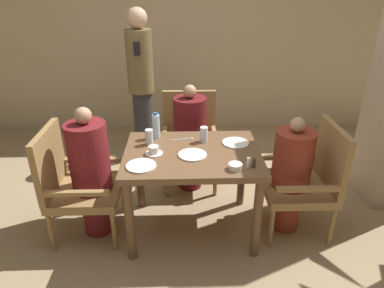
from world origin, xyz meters
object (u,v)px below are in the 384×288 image
at_px(chair_far_side, 189,137).
at_px(teacup_with_saucer, 154,151).
at_px(diner_in_left_chair, 91,172).
at_px(bowl_small, 235,166).
at_px(chair_right_side, 308,177).
at_px(water_bottle, 156,126).
at_px(chair_left_side, 74,181).
at_px(glass_tall_near, 204,134).
at_px(glass_tall_mid, 149,137).
at_px(plate_main_left, 141,166).
at_px(standing_host, 141,82).
at_px(diner_in_far_chair, 190,137).
at_px(diner_in_right_chair, 291,174).
at_px(plate_dessert_center, 192,155).
at_px(plate_main_right, 236,143).

bearing_deg(chair_far_side, teacup_with_saucer, -109.35).
height_order(diner_in_left_chair, bowl_small, diner_in_left_chair).
xyz_separation_m(diner_in_left_chair, teacup_with_saucer, (0.52, -0.02, 0.20)).
height_order(chair_right_side, teacup_with_saucer, chair_right_side).
bearing_deg(water_bottle, chair_left_side, -156.97).
height_order(glass_tall_near, glass_tall_mid, same).
bearing_deg(chair_left_side, plate_main_left, -20.70).
bearing_deg(glass_tall_mid, standing_host, 98.42).
height_order(chair_left_side, teacup_with_saucer, chair_left_side).
distance_m(diner_in_far_chair, bowl_small, 1.04).
distance_m(chair_right_side, glass_tall_mid, 1.37).
bearing_deg(diner_in_right_chair, plate_main_left, -169.50).
height_order(plate_dessert_center, bowl_small, bowl_small).
xyz_separation_m(diner_in_far_chair, plate_main_left, (-0.38, -0.91, 0.19)).
xyz_separation_m(diner_in_right_chair, glass_tall_near, (-0.72, 0.19, 0.29)).
height_order(standing_host, teacup_with_saucer, standing_host).
relative_size(diner_in_left_chair, plate_main_left, 5.09).
height_order(diner_in_left_chair, plate_main_left, diner_in_left_chair).
bearing_deg(plate_main_right, teacup_with_saucer, -166.16).
bearing_deg(glass_tall_mid, plate_dessert_center, -31.44).
relative_size(plate_dessert_center, bowl_small, 2.21).
relative_size(teacup_with_saucer, glass_tall_near, 1.05).
xyz_separation_m(diner_in_right_chair, water_bottle, (-1.12, 0.29, 0.33)).
bearing_deg(bowl_small, chair_far_side, 105.00).
xyz_separation_m(diner_in_far_chair, plate_dessert_center, (-0.00, -0.75, 0.19)).
bearing_deg(plate_main_left, diner_in_left_chair, 152.96).
relative_size(chair_left_side, bowl_small, 9.41).
height_order(chair_left_side, plate_main_right, chair_left_side).
bearing_deg(diner_in_far_chair, glass_tall_mid, -123.22).
relative_size(diner_in_left_chair, diner_in_far_chair, 1.03).
relative_size(plate_main_left, plate_dessert_center, 1.00).
xyz_separation_m(plate_main_left, glass_tall_near, (0.49, 0.41, 0.06)).
bearing_deg(bowl_small, plate_main_left, 174.69).
xyz_separation_m(chair_left_side, plate_main_right, (1.34, 0.14, 0.26)).
bearing_deg(bowl_small, glass_tall_near, 112.46).
bearing_deg(glass_tall_mid, chair_far_side, 63.03).
xyz_separation_m(teacup_with_saucer, water_bottle, (0.00, 0.31, 0.08)).
height_order(plate_main_left, plate_main_right, same).
bearing_deg(teacup_with_saucer, standing_host, 99.23).
relative_size(diner_in_left_chair, teacup_with_saucer, 8.26).
bearing_deg(chair_far_side, glass_tall_mid, -116.97).
relative_size(chair_far_side, chair_right_side, 1.00).
height_order(diner_in_left_chair, standing_host, standing_host).
distance_m(diner_in_far_chair, glass_tall_mid, 0.69).
bearing_deg(standing_host, chair_left_side, -106.74).
distance_m(standing_host, teacup_with_saucer, 1.49).
bearing_deg(glass_tall_near, bowl_small, -67.54).
bearing_deg(diner_in_right_chair, plate_main_right, 162.46).
xyz_separation_m(diner_in_left_chair, diner_in_far_chair, (0.82, 0.69, -0.02)).
distance_m(plate_main_right, plate_dessert_center, 0.42).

